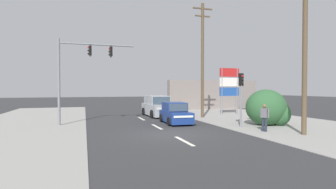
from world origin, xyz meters
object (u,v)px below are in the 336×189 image
object	(u,v)px
shopping_plaza_sign	(229,84)
suv_oncoming_mid	(157,107)
utility_pole_midground_right	(202,58)
traffic_signal_mast	(79,66)
pedestal_signal_right_kerb	(241,91)
utility_pole_foreground_right	(303,30)
hatchback_oncoming_near	(175,114)
pedestrian_at_kerb	(264,116)

from	to	relation	value
shopping_plaza_sign	suv_oncoming_mid	xyz separation A→B (m)	(-7.27, 0.48, -2.10)
utility_pole_midground_right	shopping_plaza_sign	world-z (taller)	utility_pole_midground_right
traffic_signal_mast	pedestal_signal_right_kerb	size ratio (longest dim) A/B	1.69
utility_pole_foreground_right	shopping_plaza_sign	size ratio (longest dim) A/B	2.32
utility_pole_foreground_right	utility_pole_midground_right	distance (m)	9.72
hatchback_oncoming_near	pedestrian_at_kerb	bearing A→B (deg)	-54.69
pedestal_signal_right_kerb	hatchback_oncoming_near	bearing A→B (deg)	137.50
shopping_plaza_sign	hatchback_oncoming_near	size ratio (longest dim) A/B	1.24
suv_oncoming_mid	pedestrian_at_kerb	world-z (taller)	suv_oncoming_mid
traffic_signal_mast	suv_oncoming_mid	xyz separation A→B (m)	(6.78, 3.83, -3.26)
traffic_signal_mast	utility_pole_midground_right	bearing A→B (deg)	8.02
traffic_signal_mast	pedestal_signal_right_kerb	bearing A→B (deg)	-23.90
shopping_plaza_sign	hatchback_oncoming_near	distance (m)	8.99
hatchback_oncoming_near	pedestrian_at_kerb	xyz separation A→B (m)	(3.72, -5.25, 0.22)
utility_pole_midground_right	traffic_signal_mast	bearing A→B (deg)	-171.98
suv_oncoming_mid	hatchback_oncoming_near	bearing A→B (deg)	-90.51
utility_pole_foreground_right	pedestal_signal_right_kerb	xyz separation A→B (m)	(-1.47, 3.64, -3.28)
hatchback_oncoming_near	pedestrian_at_kerb	world-z (taller)	pedestrian_at_kerb
pedestal_signal_right_kerb	hatchback_oncoming_near	distance (m)	5.02
utility_pole_foreground_right	shopping_plaza_sign	xyz separation A→B (m)	(2.38, 11.51, -2.71)
suv_oncoming_mid	pedestrian_at_kerb	size ratio (longest dim) A/B	2.83
pedestal_signal_right_kerb	suv_oncoming_mid	world-z (taller)	pedestal_signal_right_kerb
utility_pole_midground_right	shopping_plaza_sign	xyz separation A→B (m)	(3.83, 1.91, -2.24)
pedestal_signal_right_kerb	suv_oncoming_mid	xyz separation A→B (m)	(-3.43, 8.36, -1.53)
pedestrian_at_kerb	hatchback_oncoming_near	bearing A→B (deg)	125.31
utility_pole_foreground_right	suv_oncoming_mid	xyz separation A→B (m)	(-4.90, 11.99, -4.81)
traffic_signal_mast	pedestrian_at_kerb	xyz separation A→B (m)	(10.45, -6.59, -3.22)
utility_pole_midground_right	utility_pole_foreground_right	bearing A→B (deg)	-81.42
pedestal_signal_right_kerb	hatchback_oncoming_near	world-z (taller)	pedestal_signal_right_kerb
pedestrian_at_kerb	traffic_signal_mast	bearing A→B (deg)	147.78
utility_pole_midground_right	pedestal_signal_right_kerb	xyz separation A→B (m)	(-0.02, -5.97, -2.81)
traffic_signal_mast	pedestrian_at_kerb	world-z (taller)	traffic_signal_mast
pedestal_signal_right_kerb	traffic_signal_mast	bearing A→B (deg)	156.10
utility_pole_midground_right	suv_oncoming_mid	distance (m)	6.04
utility_pole_midground_right	pedestal_signal_right_kerb	size ratio (longest dim) A/B	2.80
traffic_signal_mast	suv_oncoming_mid	size ratio (longest dim) A/B	1.30
shopping_plaza_sign	pedestrian_at_kerb	world-z (taller)	shopping_plaza_sign
shopping_plaza_sign	hatchback_oncoming_near	world-z (taller)	shopping_plaza_sign
utility_pole_foreground_right	pedestal_signal_right_kerb	world-z (taller)	utility_pole_foreground_right
pedestal_signal_right_kerb	utility_pole_midground_right	bearing A→B (deg)	89.84
shopping_plaza_sign	pedestrian_at_kerb	xyz separation A→B (m)	(-3.60, -9.94, -2.06)
hatchback_oncoming_near	suv_oncoming_mid	distance (m)	5.17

